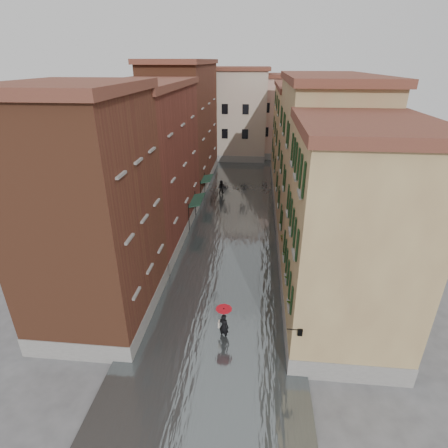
% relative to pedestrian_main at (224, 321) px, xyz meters
% --- Properties ---
extents(ground, '(120.00, 120.00, 0.00)m').
position_rel_pedestrian_main_xyz_m(ground, '(-0.56, 3.57, -1.23)').
color(ground, '#4F4F51').
rests_on(ground, ground).
extents(floodwater, '(10.00, 60.00, 0.20)m').
position_rel_pedestrian_main_xyz_m(floodwater, '(-0.56, 16.57, -1.13)').
color(floodwater, '#4F5658').
rests_on(floodwater, ground).
extents(building_left_near, '(6.00, 8.00, 13.00)m').
position_rel_pedestrian_main_xyz_m(building_left_near, '(-7.56, 1.57, 5.27)').
color(building_left_near, brown).
rests_on(building_left_near, ground).
extents(building_left_mid, '(6.00, 14.00, 12.50)m').
position_rel_pedestrian_main_xyz_m(building_left_mid, '(-7.56, 12.57, 5.02)').
color(building_left_mid, maroon).
rests_on(building_left_mid, ground).
extents(building_left_far, '(6.00, 16.00, 14.00)m').
position_rel_pedestrian_main_xyz_m(building_left_far, '(-7.56, 27.57, 5.77)').
color(building_left_far, brown).
rests_on(building_left_far, ground).
extents(building_right_near, '(6.00, 8.00, 11.50)m').
position_rel_pedestrian_main_xyz_m(building_right_near, '(6.44, 1.57, 4.52)').
color(building_right_near, '#93714C').
rests_on(building_right_near, ground).
extents(building_right_mid, '(6.00, 14.00, 13.00)m').
position_rel_pedestrian_main_xyz_m(building_right_mid, '(6.44, 12.57, 5.27)').
color(building_right_mid, '#988B5C').
rests_on(building_right_mid, ground).
extents(building_right_far, '(6.00, 16.00, 11.50)m').
position_rel_pedestrian_main_xyz_m(building_right_far, '(6.44, 27.57, 4.52)').
color(building_right_far, '#93714C').
rests_on(building_right_far, ground).
extents(building_end_cream, '(12.00, 9.00, 13.00)m').
position_rel_pedestrian_main_xyz_m(building_end_cream, '(-3.56, 41.57, 5.27)').
color(building_end_cream, '#B2A58E').
rests_on(building_end_cream, ground).
extents(building_end_pink, '(10.00, 9.00, 12.00)m').
position_rel_pedestrian_main_xyz_m(building_end_pink, '(5.44, 43.57, 4.77)').
color(building_end_pink, '#CEA891').
rests_on(building_end_pink, ground).
extents(awning_near, '(1.09, 3.39, 2.80)m').
position_rel_pedestrian_main_xyz_m(awning_near, '(-4.04, 14.86, 1.25)').
color(awning_near, '#173426').
rests_on(awning_near, ground).
extents(awning_far, '(1.09, 2.88, 2.80)m').
position_rel_pedestrian_main_xyz_m(awning_far, '(-4.05, 21.35, 1.24)').
color(awning_far, '#173426').
rests_on(awning_far, ground).
extents(wall_lantern, '(0.71, 0.22, 0.35)m').
position_rel_pedestrian_main_xyz_m(wall_lantern, '(3.77, -2.43, 1.78)').
color(wall_lantern, black).
rests_on(wall_lantern, ground).
extents(window_planters, '(0.59, 10.43, 0.84)m').
position_rel_pedestrian_main_xyz_m(window_planters, '(3.56, 4.12, 2.28)').
color(window_planters, brown).
rests_on(window_planters, ground).
extents(pedestrian_main, '(0.91, 0.91, 2.06)m').
position_rel_pedestrian_main_xyz_m(pedestrian_main, '(0.00, 0.00, 0.00)').
color(pedestrian_main, black).
rests_on(pedestrian_main, ground).
extents(pedestrian_far, '(0.91, 0.71, 1.85)m').
position_rel_pedestrian_main_xyz_m(pedestrian_far, '(-2.54, 22.93, -0.30)').
color(pedestrian_far, black).
rests_on(pedestrian_far, ground).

